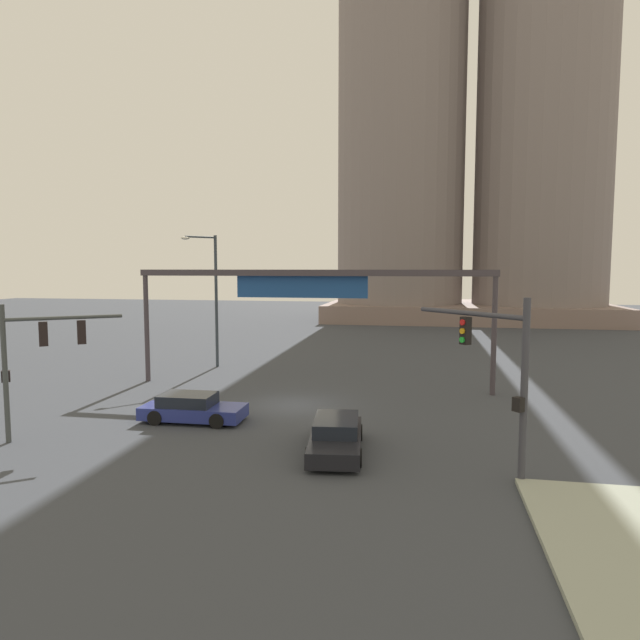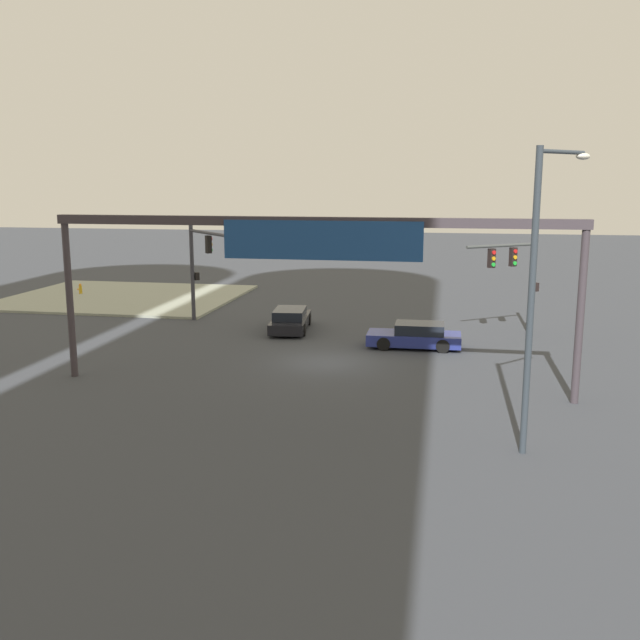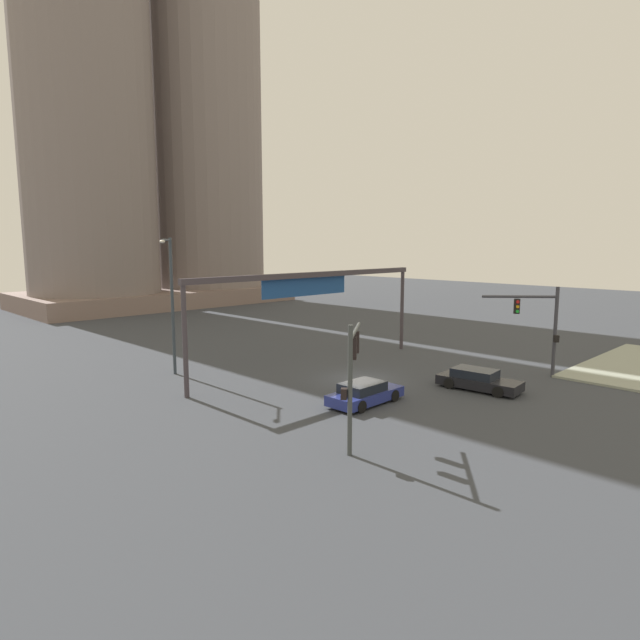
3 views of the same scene
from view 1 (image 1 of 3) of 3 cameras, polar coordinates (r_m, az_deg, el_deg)
The scene contains 8 objects.
ground_plane at distance 27.64m, azimuth -2.70°, elevation -8.65°, with size 165.36×165.36×0.00m, color #373A42.
traffic_signal_near_corner at distance 18.81m, azimuth 17.90°, elevation -4.09°, with size 3.31×3.85×5.79m.
traffic_signal_opposite_side at distance 24.24m, azimuth -27.00°, elevation -2.69°, with size 3.81×2.71×5.32m.
streetlamp_curved_arm at distance 37.90m, azimuth -10.92°, elevation 2.85°, with size 1.81×2.05×8.84m.
overhead_sign_gantry at distance 30.82m, azimuth -1.20°, elevation 3.20°, with size 20.04×0.43×6.59m.
highrise_twin_tower at distance 77.55m, azimuth 15.31°, elevation 23.30°, with size 35.24×18.01×62.09m.
sedan_car_approaching at distance 20.73m, azimuth 1.65°, elevation -11.79°, with size 2.28×4.87×1.21m.
sedan_car_waiting_far at distance 25.25m, azimuth -12.96°, elevation -8.79°, with size 4.48×1.99×1.21m.
Camera 1 is at (6.22, -26.09, 6.69)m, focal length 31.30 mm.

